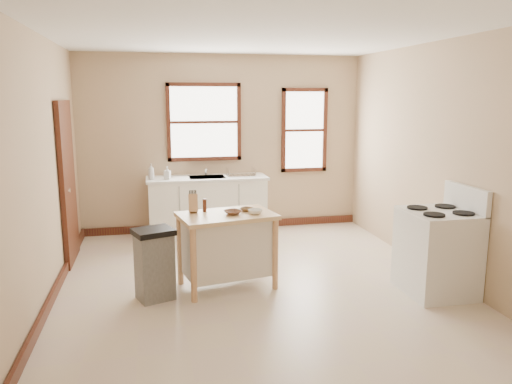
# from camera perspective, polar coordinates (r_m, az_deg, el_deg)

# --- Properties ---
(floor) EXTENTS (5.00, 5.00, 0.00)m
(floor) POSITION_cam_1_polar(r_m,az_deg,el_deg) (5.95, -0.12, -10.28)
(floor) COLOR beige
(floor) RESTS_ON ground
(ceiling) EXTENTS (5.00, 5.00, 0.00)m
(ceiling) POSITION_cam_1_polar(r_m,az_deg,el_deg) (5.59, -0.13, 17.57)
(ceiling) COLOR white
(ceiling) RESTS_ON ground
(wall_back) EXTENTS (4.50, 0.04, 2.80)m
(wall_back) POSITION_cam_1_polar(r_m,az_deg,el_deg) (8.05, -3.79, 5.51)
(wall_back) COLOR tan
(wall_back) RESTS_ON ground
(wall_left) EXTENTS (0.04, 5.00, 2.80)m
(wall_left) POSITION_cam_1_polar(r_m,az_deg,el_deg) (5.60, -23.32, 2.30)
(wall_left) COLOR tan
(wall_left) RESTS_ON ground
(wall_right) EXTENTS (0.04, 5.00, 2.80)m
(wall_right) POSITION_cam_1_polar(r_m,az_deg,el_deg) (6.45, 19.89, 3.56)
(wall_right) COLOR tan
(wall_right) RESTS_ON ground
(window_main) EXTENTS (1.17, 0.06, 1.22)m
(window_main) POSITION_cam_1_polar(r_m,az_deg,el_deg) (7.97, -5.95, 7.95)
(window_main) COLOR #3E1610
(window_main) RESTS_ON wall_back
(window_side) EXTENTS (0.77, 0.06, 1.37)m
(window_side) POSITION_cam_1_polar(r_m,az_deg,el_deg) (8.31, 5.54, 7.04)
(window_side) COLOR #3E1610
(window_side) RESTS_ON wall_back
(door_left) EXTENTS (0.06, 0.90, 2.10)m
(door_left) POSITION_cam_1_polar(r_m,az_deg,el_deg) (6.91, -20.72, 1.02)
(door_left) COLOR #3E1610
(door_left) RESTS_ON ground
(baseboard_back) EXTENTS (4.50, 0.04, 0.12)m
(baseboard_back) POSITION_cam_1_polar(r_m,az_deg,el_deg) (8.25, -3.64, -3.81)
(baseboard_back) COLOR #3E1610
(baseboard_back) RESTS_ON ground
(baseboard_left) EXTENTS (0.04, 5.00, 0.12)m
(baseboard_left) POSITION_cam_1_polar(r_m,az_deg,el_deg) (5.92, -22.04, -10.61)
(baseboard_left) COLOR #3E1610
(baseboard_left) RESTS_ON ground
(sink_counter) EXTENTS (1.86, 0.62, 0.92)m
(sink_counter) POSITION_cam_1_polar(r_m,az_deg,el_deg) (7.86, -5.55, -1.58)
(sink_counter) COLOR white
(sink_counter) RESTS_ON ground
(faucet) EXTENTS (0.03, 0.03, 0.22)m
(faucet) POSITION_cam_1_polar(r_m,az_deg,el_deg) (7.94, -5.77, 2.72)
(faucet) COLOR silver
(faucet) RESTS_ON sink_counter
(soap_bottle_a) EXTENTS (0.11, 0.11, 0.24)m
(soap_bottle_a) POSITION_cam_1_polar(r_m,az_deg,el_deg) (7.65, -11.90, 2.30)
(soap_bottle_a) COLOR #B2B2B2
(soap_bottle_a) RESTS_ON sink_counter
(soap_bottle_b) EXTENTS (0.11, 0.11, 0.19)m
(soap_bottle_b) POSITION_cam_1_polar(r_m,az_deg,el_deg) (7.64, -10.10, 2.17)
(soap_bottle_b) COLOR #B2B2B2
(soap_bottle_b) RESTS_ON sink_counter
(dish_rack) EXTENTS (0.46, 0.36, 0.11)m
(dish_rack) POSITION_cam_1_polar(r_m,az_deg,el_deg) (7.83, -1.76, 2.24)
(dish_rack) COLOR silver
(dish_rack) RESTS_ON sink_counter
(kitchen_island) EXTENTS (1.16, 0.85, 0.86)m
(kitchen_island) POSITION_cam_1_polar(r_m,az_deg,el_deg) (5.71, -3.34, -6.69)
(kitchen_island) COLOR #FDD095
(kitchen_island) RESTS_ON ground
(knife_block) EXTENTS (0.10, 0.10, 0.20)m
(knife_block) POSITION_cam_1_polar(r_m,az_deg,el_deg) (5.66, -7.20, -1.35)
(knife_block) COLOR tan
(knife_block) RESTS_ON kitchen_island
(pepper_grinder) EXTENTS (0.06, 0.06, 0.15)m
(pepper_grinder) POSITION_cam_1_polar(r_m,az_deg,el_deg) (5.70, -5.89, -1.51)
(pepper_grinder) COLOR #442012
(pepper_grinder) RESTS_ON kitchen_island
(bowl_a) EXTENTS (0.25, 0.25, 0.05)m
(bowl_a) POSITION_cam_1_polar(r_m,az_deg,el_deg) (5.56, -2.66, -2.33)
(bowl_a) COLOR brown
(bowl_a) RESTS_ON kitchen_island
(bowl_b) EXTENTS (0.20, 0.20, 0.04)m
(bowl_b) POSITION_cam_1_polar(r_m,az_deg,el_deg) (5.72, -1.08, -2.00)
(bowl_b) COLOR brown
(bowl_b) RESTS_ON kitchen_island
(bowl_c) EXTENTS (0.16, 0.16, 0.05)m
(bowl_c) POSITION_cam_1_polar(r_m,az_deg,el_deg) (5.57, -0.09, -2.27)
(bowl_c) COLOR white
(bowl_c) RESTS_ON kitchen_island
(trash_bin) EXTENTS (0.49, 0.45, 0.78)m
(trash_bin) POSITION_cam_1_polar(r_m,az_deg,el_deg) (5.48, -11.52, -8.09)
(trash_bin) COLOR slate
(trash_bin) RESTS_ON ground
(gas_stove) EXTENTS (0.74, 0.75, 1.20)m
(gas_stove) POSITION_cam_1_polar(r_m,az_deg,el_deg) (5.83, 20.05, -5.23)
(gas_stove) COLOR white
(gas_stove) RESTS_ON ground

